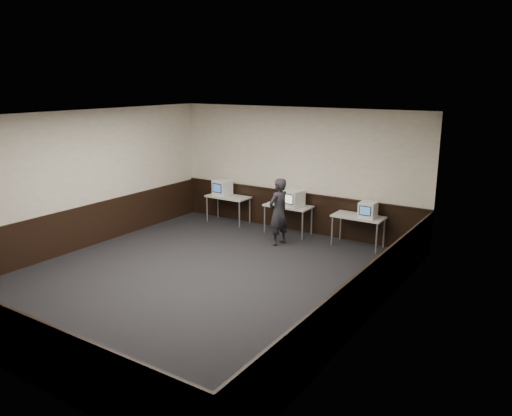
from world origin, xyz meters
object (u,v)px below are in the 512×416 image
at_px(emac_center, 294,198).
at_px(person, 279,212).
at_px(emac_left, 222,188).
at_px(desk_right, 358,219).
at_px(emac_right, 368,210).
at_px(desk_left, 228,199).
at_px(desk_center, 288,208).

height_order(emac_center, person, person).
xyz_separation_m(emac_left, person, (2.35, -0.92, -0.15)).
distance_m(desk_right, emac_right, 0.34).
bearing_deg(desk_left, emac_center, -1.00).
relative_size(desk_center, emac_left, 2.49).
distance_m(desk_center, emac_right, 2.14).
bearing_deg(desk_right, emac_left, 179.65).
xyz_separation_m(desk_left, person, (2.14, -0.90, 0.13)).
distance_m(desk_left, emac_left, 0.35).
bearing_deg(emac_left, desk_left, -2.58).
bearing_deg(person, desk_right, 130.26).
xyz_separation_m(desk_right, emac_center, (-1.72, -0.04, 0.28)).
distance_m(emac_right, person, 2.08).
xyz_separation_m(desk_center, emac_left, (-2.11, 0.02, 0.28)).
height_order(desk_left, person, person).
height_order(emac_right, person, person).
bearing_deg(person, desk_left, -101.04).
distance_m(desk_right, person, 1.89).
distance_m(desk_left, desk_right, 3.80).
bearing_deg(desk_center, emac_left, 179.34).
relative_size(desk_left, person, 0.74).
height_order(desk_right, emac_left, emac_left).
height_order(desk_right, person, person).
bearing_deg(emac_right, desk_center, 176.99).
height_order(emac_center, emac_right, emac_center).
relative_size(desk_left, emac_right, 2.90).
bearing_deg(desk_left, desk_right, 0.00).
height_order(emac_left, person, person).
xyz_separation_m(desk_center, person, (0.24, -0.90, 0.13)).
relative_size(desk_left, emac_center, 2.37).
bearing_deg(desk_right, emac_right, -7.00).
relative_size(emac_left, emac_right, 1.16).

